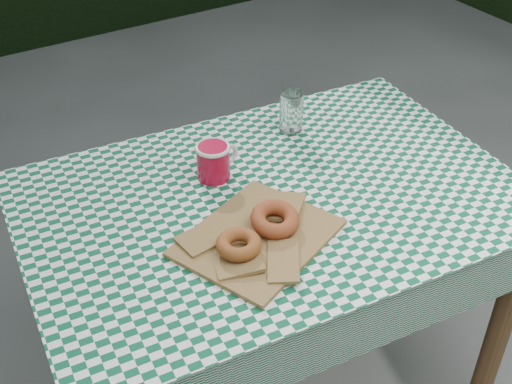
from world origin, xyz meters
The scene contains 7 objects.
table centered at (-0.04, 0.02, 0.38)m, with size 1.15×0.76×0.75m, color #553A1D.
tablecloth centered at (-0.04, 0.02, 0.75)m, with size 1.17×0.78×0.01m, color #0C4D2F.
paper_bag centered at (-0.16, -0.10, 0.76)m, with size 0.32×0.26×0.02m, color olive.
bagel_front centered at (-0.22, -0.12, 0.79)m, with size 0.10×0.10×0.03m, color #94521E.
bagel_back centered at (-0.11, -0.09, 0.79)m, with size 0.11×0.11×0.03m, color #98431F.
coffee_mug centered at (-0.12, 0.16, 0.80)m, with size 0.16×0.16×0.09m, color #AD0B29, non-canonical shape.
drinking_glass centered at (0.16, 0.24, 0.81)m, with size 0.06×0.06×0.11m, color white.
Camera 1 is at (-0.73, -1.02, 1.70)m, focal length 46.52 mm.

